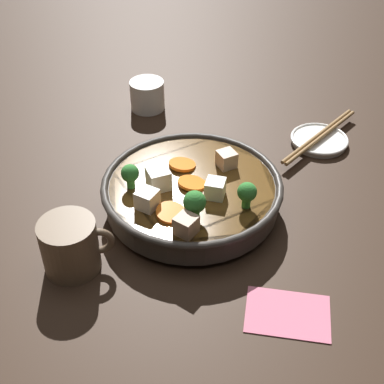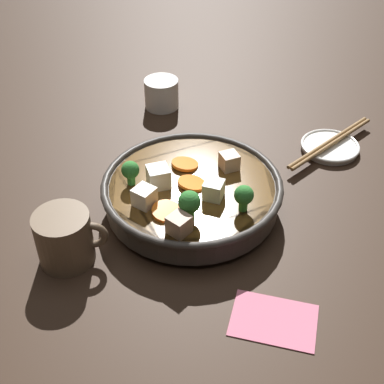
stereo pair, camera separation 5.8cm
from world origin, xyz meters
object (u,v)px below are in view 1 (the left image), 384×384
stirfry_bowl (192,192)px  dark_mug (71,246)px  tea_cup (147,95)px  side_saucer (319,140)px  chopsticks_pair (320,136)px

stirfry_bowl → dark_mug: 0.21m
stirfry_bowl → dark_mug: stirfry_bowl is taller
stirfry_bowl → tea_cup: 0.33m
side_saucer → tea_cup: (-0.31, 0.17, 0.02)m
stirfry_bowl → side_saucer: stirfry_bowl is taller
side_saucer → chopsticks_pair: chopsticks_pair is taller
dark_mug → chopsticks_pair: dark_mug is taller
stirfry_bowl → side_saucer: size_ratio=2.64×
tea_cup → side_saucer: bearing=-29.2°
stirfry_bowl → side_saucer: (0.26, 0.16, -0.03)m
tea_cup → dark_mug: dark_mug is taller
side_saucer → dark_mug: (-0.45, -0.26, 0.03)m
stirfry_bowl → chopsticks_pair: stirfry_bowl is taller
stirfry_bowl → tea_cup: (-0.05, 0.33, -0.01)m
side_saucer → dark_mug: size_ratio=1.05×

